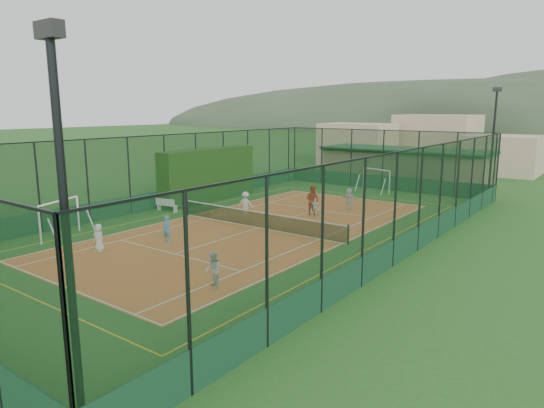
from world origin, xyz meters
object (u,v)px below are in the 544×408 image
at_px(futsal_goal_near, 60,219).
at_px(child_near_mid, 167,229).
at_px(clubhouse, 405,165).
at_px(white_bench, 167,205).
at_px(coach, 312,200).
at_px(child_far_left, 246,203).
at_px(child_far_back, 349,199).
at_px(child_far_right, 315,207).
at_px(child_near_left, 99,238).
at_px(futsal_goal_far, 376,181).
at_px(child_near_right, 213,270).
at_px(floodlight_se, 68,253).
at_px(floodlight_ne, 492,146).

relative_size(futsal_goal_near, child_near_mid, 2.18).
xyz_separation_m(clubhouse, white_bench, (-7.80, -21.99, -1.13)).
bearing_deg(coach, child_far_left, 42.79).
distance_m(white_bench, child_far_back, 12.35).
xyz_separation_m(white_bench, child_far_right, (8.84, 4.54, 0.15)).
bearing_deg(coach, white_bench, 35.41).
distance_m(child_near_left, coach, 13.62).
bearing_deg(futsal_goal_far, futsal_goal_near, -90.19).
distance_m(child_far_right, coach, 0.60).
relative_size(child_near_mid, child_near_right, 0.98).
height_order(child_near_left, child_far_back, child_far_back).
xyz_separation_m(floodlight_se, child_near_mid, (-10.47, 11.41, -3.41)).
bearing_deg(clubhouse, child_near_right, -81.59).
distance_m(child_near_mid, child_far_back, 13.61).
xyz_separation_m(floodlight_se, white_bench, (-16.40, 16.61, -3.68)).
height_order(child_near_mid, child_near_right, child_near_right).
relative_size(futsal_goal_far, child_near_mid, 2.07).
distance_m(futsal_goal_far, child_far_back, 7.71).
distance_m(floodlight_ne, child_far_back, 11.61).
bearing_deg(child_near_right, coach, 139.43).
height_order(futsal_goal_far, coach, coach).
relative_size(floodlight_ne, child_far_right, 7.07).
bearing_deg(futsal_goal_near, child_near_right, -113.56).
xyz_separation_m(child_near_left, child_far_right, (4.28, 12.79, -0.09)).
bearing_deg(futsal_goal_near, child_near_left, -115.46).
bearing_deg(floodlight_se, clubhouse, 102.56).
distance_m(clubhouse, child_far_right, 17.52).
bearing_deg(clubhouse, futsal_goal_far, -88.73).
bearing_deg(clubhouse, child_far_right, -86.60).
distance_m(white_bench, child_near_mid, 7.89).
distance_m(child_near_right, child_far_left, 12.97).
relative_size(white_bench, futsal_goal_far, 0.55).
bearing_deg(child_far_right, child_far_back, -98.95).
bearing_deg(futsal_goal_far, floodlight_ne, 24.50).
xyz_separation_m(floodlight_ne, clubhouse, (-8.60, 5.40, -2.55)).
height_order(child_near_left, child_far_right, child_near_left).
height_order(futsal_goal_far, child_near_right, futsal_goal_far).
relative_size(child_far_right, child_far_back, 0.82).
bearing_deg(child_near_mid, clubhouse, 80.17).
bearing_deg(child_near_left, white_bench, 120.81).
bearing_deg(coach, child_near_mid, 81.66).
height_order(child_near_left, child_near_mid, child_near_mid).
relative_size(clubhouse, child_near_right, 10.59).
bearing_deg(child_near_mid, child_far_left, 91.13).
bearing_deg(floodlight_ne, child_near_right, -99.25).
height_order(futsal_goal_near, child_far_back, futsal_goal_near).
height_order(floodlight_se, child_far_back, floodlight_se).
xyz_separation_m(child_near_right, child_far_left, (-7.29, 10.72, 0.04)).
bearing_deg(floodlight_se, child_near_left, 144.81).
distance_m(white_bench, futsal_goal_near, 7.97).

